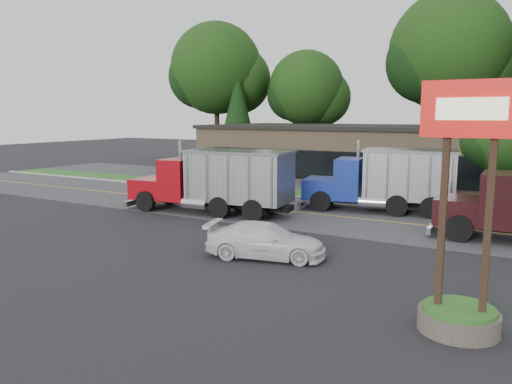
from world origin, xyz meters
TOP-DOWN VIEW (x-y plane):
  - ground at (0.00, 0.00)m, footprint 140.00×140.00m
  - road at (0.00, 9.00)m, footprint 60.00×8.00m
  - center_line at (0.00, 9.00)m, footprint 60.00×0.12m
  - curb at (0.00, 13.20)m, footprint 60.00×0.30m
  - grass_verge at (0.00, 15.00)m, footprint 60.00×3.40m
  - far_parking at (0.00, 20.00)m, footprint 60.00×7.00m
  - strip_mall at (2.00, 26.00)m, footprint 32.00×12.00m
  - bilo_sign at (10.50, -2.50)m, footprint 2.20×1.90m
  - tree_far_a at (-19.84, 32.13)m, footprint 10.70×10.07m
  - tree_far_b at (-9.87, 34.10)m, footprint 8.31×7.82m
  - tree_far_c at (4.17, 34.14)m, footprint 11.34×10.68m
  - evergreen_left at (-16.00, 30.00)m, footprint 4.33×4.33m
  - tree_verge at (10.07, 15.05)m, footprint 4.36×4.10m
  - dump_truck_red at (-2.65, 6.62)m, footprint 9.22×3.39m
  - dump_truck_blue at (4.90, 11.54)m, footprint 8.20×3.95m
  - rally_car at (3.44, 0.69)m, footprint 4.69×2.87m

SIDE VIEW (x-z plane):
  - ground at x=0.00m, z-range 0.00..0.00m
  - road at x=0.00m, z-range -0.01..0.01m
  - center_line at x=0.00m, z-range 0.00..0.00m
  - curb at x=0.00m, z-range -0.06..0.06m
  - grass_verge at x=0.00m, z-range -0.01..0.01m
  - far_parking at x=0.00m, z-range -0.01..0.01m
  - rally_car at x=3.44m, z-range 0.00..1.27m
  - dump_truck_blue at x=4.90m, z-range 0.12..3.48m
  - dump_truck_red at x=-2.65m, z-range 0.13..3.49m
  - strip_mall at x=2.00m, z-range 0.00..4.00m
  - bilo_sign at x=10.50m, z-range -0.95..5.00m
  - tree_verge at x=10.07m, z-range 0.85..7.06m
  - evergreen_left at x=-16.00m, z-range 0.49..10.33m
  - tree_far_b at x=-9.87m, z-range 1.64..13.49m
  - tree_far_a at x=-19.84m, z-range 2.11..17.38m
  - tree_far_c at x=4.17m, z-range 2.24..18.42m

